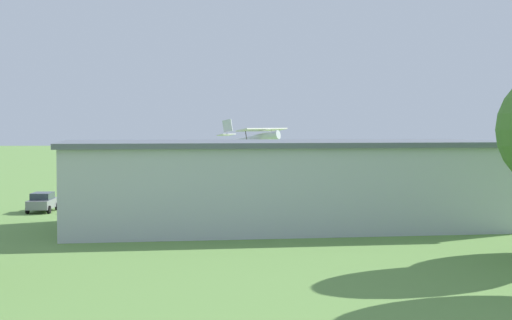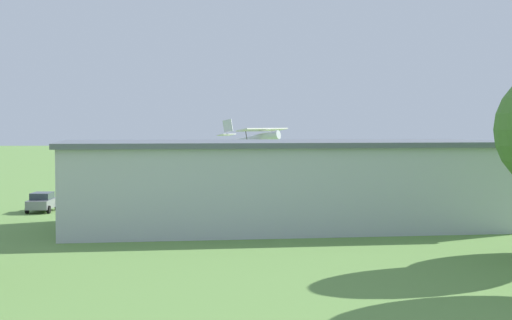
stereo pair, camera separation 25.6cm
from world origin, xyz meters
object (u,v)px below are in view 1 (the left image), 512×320
object	(u,v)px
hangar	(282,184)
person_near_hangar_door	(187,194)
person_crossing_taxiway	(98,199)
biplane	(253,139)
person_watching_takeoff	(114,199)
person_at_fence_line	(85,202)
car_grey	(42,202)

from	to	relation	value
hangar	person_near_hangar_door	bearing A→B (deg)	-71.59
person_crossing_taxiway	person_near_hangar_door	xyz separation A→B (m)	(-7.61, -3.45, 0.02)
biplane	person_watching_takeoff	size ratio (longest dim) A/B	4.98
person_near_hangar_door	person_at_fence_line	size ratio (longest dim) A/B	0.99
hangar	person_watching_takeoff	size ratio (longest dim) A/B	18.69
biplane	person_watching_takeoff	world-z (taller)	biplane
hangar	person_near_hangar_door	xyz separation A→B (m)	(5.89, -17.68, -2.12)
hangar	person_crossing_taxiway	size ratio (longest dim) A/B	18.14
car_grey	person_near_hangar_door	bearing A→B (deg)	-154.64
car_grey	biplane	bearing A→B (deg)	-135.88
person_watching_takeoff	car_grey	bearing A→B (deg)	15.46
hangar	person_at_fence_line	size ratio (longest dim) A/B	17.65
person_crossing_taxiway	car_grey	bearing A→B (deg)	27.05
person_watching_takeoff	person_near_hangar_door	bearing A→B (deg)	-146.91
biplane	person_crossing_taxiway	size ratio (longest dim) A/B	4.83
hangar	biplane	size ratio (longest dim) A/B	3.76
car_grey	person_watching_takeoff	size ratio (longest dim) A/B	2.62
person_near_hangar_door	person_crossing_taxiway	bearing A→B (deg)	24.38
biplane	person_crossing_taxiway	bearing A→B (deg)	47.73
biplane	person_watching_takeoff	distance (m)	22.69
person_near_hangar_door	person_at_fence_line	xyz separation A→B (m)	(8.44, 6.80, 0.01)
biplane	person_crossing_taxiway	xyz separation A→B (m)	(15.17, 16.70, -4.68)
hangar	car_grey	world-z (taller)	hangar
car_grey	person_at_fence_line	bearing A→B (deg)	161.83
biplane	person_at_fence_line	bearing A→B (deg)	51.40
car_grey	person_crossing_taxiway	world-z (taller)	person_crossing_taxiway
hangar	car_grey	size ratio (longest dim) A/B	7.13
person_near_hangar_door	car_grey	bearing A→B (deg)	25.36
car_grey	person_near_hangar_door	xyz separation A→B (m)	(-11.93, -5.66, 0.04)
biplane	person_crossing_taxiway	world-z (taller)	biplane
person_crossing_taxiway	person_near_hangar_door	size ratio (longest dim) A/B	0.98
person_watching_takeoff	hangar	bearing A→B (deg)	131.85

